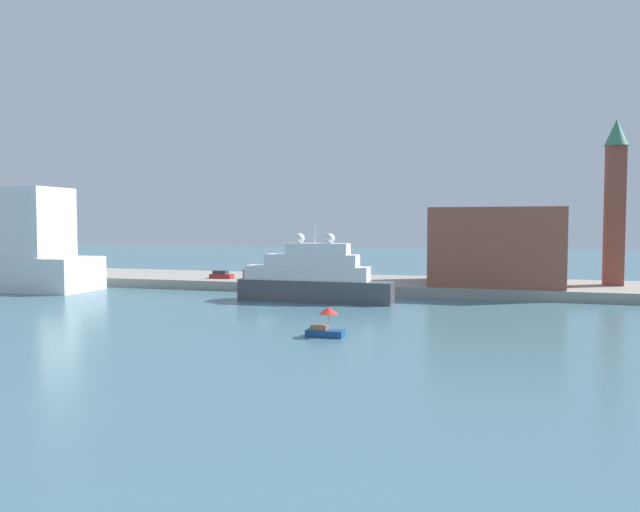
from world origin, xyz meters
name	(u,v)px	position (x,y,z in m)	size (l,w,h in m)	color
ground	(265,306)	(0.00, 0.00, 0.00)	(400.00, 400.00, 0.00)	slate
quay_dock	(320,283)	(0.00, 26.24, 0.77)	(110.00, 20.48, 1.54)	gray
large_yacht	(313,278)	(4.72, 6.61, 3.40)	(22.51, 3.55, 11.31)	#4C4C51
small_motorboat	(326,325)	(13.91, -18.81, 1.16)	(3.73, 1.92, 2.96)	navy
harbor_building	(496,246)	(29.74, 24.53, 7.61)	(19.87, 15.97, 12.13)	#93513D
bell_tower	(615,196)	(47.42, 27.61, 15.51)	(3.58, 3.58, 25.78)	brown
parked_car	(221,275)	(-16.66, 21.34, 2.14)	(4.03, 1.77, 1.39)	#B21E1E
person_figure	(244,274)	(-12.87, 22.44, 2.38)	(0.36, 0.36, 1.79)	#4C4C4C
mooring_bollard	(302,280)	(-0.43, 17.51, 1.95)	(0.55, 0.55, 0.81)	black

